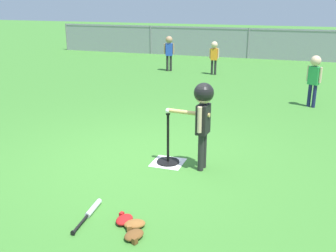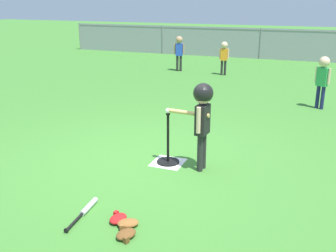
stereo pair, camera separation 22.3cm
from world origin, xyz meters
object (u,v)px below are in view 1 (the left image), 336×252
at_px(baseball_on_tee, 168,111).
at_px(fielder_near_left, 214,53).
at_px(glove_near_bats, 134,235).
at_px(fielder_deep_center, 314,74).
at_px(batting_tee, 168,155).
at_px(glove_tossed_aside, 134,224).
at_px(batter_child, 203,109).
at_px(spare_bat_silver, 91,211).
at_px(glove_by_plate, 124,219).
at_px(fielder_deep_left, 169,49).

height_order(baseball_on_tee, fielder_near_left, fielder_near_left).
xyz_separation_m(fielder_near_left, glove_near_bats, (1.15, -8.69, -0.61)).
bearing_deg(fielder_deep_center, batting_tee, -116.74).
distance_m(fielder_near_left, glove_tossed_aside, 8.60).
distance_m(batting_tee, batter_child, 0.89).
relative_size(batting_tee, glove_near_bats, 2.81).
distance_m(fielder_near_left, fielder_deep_center, 4.09).
xyz_separation_m(batter_child, spare_bat_silver, (-0.84, -1.55, -0.83)).
relative_size(glove_by_plate, glove_near_bats, 0.90).
xyz_separation_m(baseball_on_tee, batter_child, (0.50, -0.05, 0.09)).
distance_m(fielder_deep_left, fielder_deep_center, 5.32).
bearing_deg(baseball_on_tee, glove_near_bats, -81.28).
xyz_separation_m(baseball_on_tee, spare_bat_silver, (-0.34, -1.59, -0.74)).
bearing_deg(fielder_deep_center, glove_tossed_aside, -107.33).
height_order(batter_child, glove_tossed_aside, batter_child).
bearing_deg(fielder_near_left, batter_child, -78.79).
bearing_deg(fielder_deep_left, glove_tossed_aside, -73.57).
height_order(batting_tee, spare_bat_silver, batting_tee).
relative_size(fielder_deep_center, glove_near_bats, 4.22).
height_order(batter_child, fielder_deep_left, batter_child).
bearing_deg(glove_tossed_aside, batting_tee, 97.15).
bearing_deg(fielder_deep_center, batter_child, -110.26).
bearing_deg(fielder_near_left, glove_by_plate, -83.69).
distance_m(batter_child, spare_bat_silver, 1.95).
relative_size(batter_child, fielder_deep_left, 1.10).
bearing_deg(batting_tee, spare_bat_silver, -102.21).
bearing_deg(baseball_on_tee, glove_tossed_aside, -82.85).
bearing_deg(glove_near_bats, fielder_deep_left, 106.56).
xyz_separation_m(batting_tee, glove_tossed_aside, (0.21, -1.68, -0.09)).
relative_size(baseball_on_tee, fielder_deep_left, 0.07).
xyz_separation_m(fielder_deep_center, glove_by_plate, (-1.86, -5.48, -0.67)).
bearing_deg(glove_near_bats, batting_tee, 98.72).
xyz_separation_m(batter_child, fielder_deep_center, (1.44, 3.89, -0.15)).
height_order(fielder_deep_center, glove_by_plate, fielder_deep_center).
xyz_separation_m(fielder_deep_center, glove_tossed_aside, (-1.72, -5.53, -0.67)).
xyz_separation_m(spare_bat_silver, glove_near_bats, (0.63, -0.28, 0.01)).
bearing_deg(glove_by_plate, baseball_on_tee, 92.57).
bearing_deg(fielder_deep_center, glove_near_bats, -106.11).
xyz_separation_m(baseball_on_tee, fielder_near_left, (-0.86, 6.83, -0.13)).
bearing_deg(glove_tossed_aside, fielder_deep_center, 72.67).
bearing_deg(spare_bat_silver, batting_tee, 77.79).
height_order(spare_bat_silver, glove_near_bats, glove_near_bats).
distance_m(baseball_on_tee, fielder_near_left, 6.88).
distance_m(batting_tee, glove_by_plate, 1.64).
bearing_deg(batter_child, fielder_deep_left, 112.02).
distance_m(batter_child, fielder_deep_center, 4.15).
xyz_separation_m(glove_near_bats, glove_tossed_aside, (-0.08, 0.18, 0.00)).
relative_size(spare_bat_silver, glove_by_plate, 2.87).
height_order(batter_child, glove_by_plate, batter_child).
bearing_deg(spare_bat_silver, glove_near_bats, -23.58).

